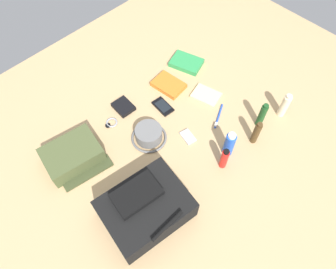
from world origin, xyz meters
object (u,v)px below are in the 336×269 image
(deodorant_spray, at_px, (229,144))
(media_player, at_px, (188,137))
(travel_guidebook, at_px, (169,85))
(cell_phone, at_px, (163,106))
(cologne_bottle, at_px, (256,133))
(wallet, at_px, (123,107))
(backpack, at_px, (145,208))
(toothbrush, at_px, (218,117))
(lotion_bottle, at_px, (284,106))
(bucket_hat, at_px, (149,135))
(notepad, at_px, (206,95))
(wristwatch, at_px, (111,123))
(shampoo_bottle, at_px, (262,115))
(sunscreen_spray, at_px, (224,159))
(toiletry_pouch, at_px, (73,156))
(paperback_novel, at_px, (186,63))

(deodorant_spray, bearing_deg, media_player, -68.82)
(travel_guidebook, bearing_deg, cell_phone, 33.40)
(cologne_bottle, bearing_deg, wallet, -61.70)
(backpack, bearing_deg, toothbrush, -169.94)
(backpack, bearing_deg, lotion_bottle, 173.04)
(bucket_hat, distance_m, travel_guidebook, 0.36)
(travel_guidebook, bearing_deg, notepad, 116.41)
(wristwatch, height_order, toothbrush, toothbrush)
(travel_guidebook, bearing_deg, shampoo_bottle, 106.63)
(toothbrush, distance_m, wallet, 0.52)
(cell_phone, height_order, notepad, notepad)
(travel_guidebook, bearing_deg, bucket_hat, 29.08)
(sunscreen_spray, bearing_deg, media_player, -89.19)
(backpack, relative_size, cell_phone, 3.17)
(cologne_bottle, distance_m, notepad, 0.37)
(cell_phone, bearing_deg, lotion_bottle, 131.17)
(toiletry_pouch, relative_size, cell_phone, 2.33)
(notepad, bearing_deg, lotion_bottle, 103.80)
(backpack, relative_size, bucket_hat, 2.17)
(shampoo_bottle, relative_size, wallet, 1.49)
(deodorant_spray, bearing_deg, toiletry_pouch, -41.27)
(notepad, bearing_deg, sunscreen_spray, 37.76)
(shampoo_bottle, bearing_deg, bucket_hat, -36.09)
(cell_phone, bearing_deg, cologne_bottle, 110.57)
(backpack, height_order, media_player, backpack)
(sunscreen_spray, bearing_deg, cologne_bottle, 174.64)
(paperback_novel, distance_m, media_player, 0.51)
(bucket_hat, xyz_separation_m, wallet, (-0.03, -0.24, -0.02))
(toiletry_pouch, height_order, wristwatch, toiletry_pouch)
(backpack, xyz_separation_m, toothbrush, (-0.62, -0.11, -0.06))
(paperback_novel, height_order, travel_guidebook, paperback_novel)
(cell_phone, xyz_separation_m, wristwatch, (0.27, -0.11, -0.00))
(backpack, height_order, wallet, backpack)
(cologne_bottle, relative_size, travel_guidebook, 0.82)
(cell_phone, relative_size, wallet, 1.14)
(toiletry_pouch, xyz_separation_m, shampoo_bottle, (-0.81, 0.51, 0.03))
(deodorant_spray, distance_m, wallet, 0.61)
(backpack, height_order, toothbrush, backpack)
(toiletry_pouch, relative_size, bucket_hat, 1.59)
(paperback_novel, bearing_deg, cologne_bottle, 76.58)
(toiletry_pouch, bearing_deg, cell_phone, 172.32)
(lotion_bottle, height_order, wristwatch, lotion_bottle)
(backpack, height_order, shampoo_bottle, shampoo_bottle)
(sunscreen_spray, distance_m, media_player, 0.24)
(travel_guidebook, xyz_separation_m, cell_phone, (0.13, 0.08, -0.01))
(bucket_hat, relative_size, wristwatch, 2.57)
(media_player, bearing_deg, sunscreen_spray, 90.81)
(shampoo_bottle, bearing_deg, toothbrush, -55.50)
(media_player, bearing_deg, shampoo_bottle, 147.58)
(bucket_hat, distance_m, cologne_bottle, 0.53)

